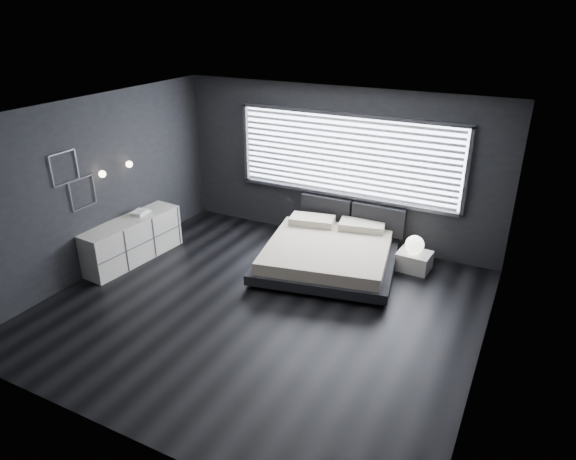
% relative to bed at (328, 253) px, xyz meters
% --- Properties ---
extents(room, '(6.04, 6.00, 2.80)m').
position_rel_bed_xyz_m(room, '(-0.37, -1.59, 1.14)').
color(room, black).
rests_on(room, ground).
extents(window, '(4.14, 0.09, 1.52)m').
position_rel_bed_xyz_m(window, '(-0.17, 1.11, 1.35)').
color(window, white).
rests_on(window, ground).
extents(headboard, '(1.96, 0.16, 0.52)m').
position_rel_bed_xyz_m(headboard, '(0.01, 1.05, 0.31)').
color(headboard, black).
rests_on(headboard, ground).
extents(sconce_near, '(0.18, 0.11, 0.11)m').
position_rel_bed_xyz_m(sconce_near, '(-3.25, -1.54, 1.34)').
color(sconce_near, silver).
rests_on(sconce_near, ground).
extents(sconce_far, '(0.18, 0.11, 0.11)m').
position_rel_bed_xyz_m(sconce_far, '(-3.25, -0.94, 1.34)').
color(sconce_far, silver).
rests_on(sconce_far, ground).
extents(wall_art_upper, '(0.01, 0.48, 0.48)m').
position_rel_bed_xyz_m(wall_art_upper, '(-3.34, -2.14, 1.59)').
color(wall_art_upper, '#47474C').
rests_on(wall_art_upper, ground).
extents(wall_art_lower, '(0.01, 0.48, 0.48)m').
position_rel_bed_xyz_m(wall_art_lower, '(-3.34, -1.89, 1.12)').
color(wall_art_lower, '#47474C').
rests_on(wall_art_lower, ground).
extents(bed, '(2.56, 2.48, 0.57)m').
position_rel_bed_xyz_m(bed, '(0.00, 0.00, 0.00)').
color(bed, black).
rests_on(bed, ground).
extents(nightstand, '(0.56, 0.47, 0.31)m').
position_rel_bed_xyz_m(nightstand, '(1.30, 0.58, -0.11)').
color(nightstand, beige).
rests_on(nightstand, ground).
extents(orb_lamp, '(0.31, 0.31, 0.31)m').
position_rel_bed_xyz_m(orb_lamp, '(1.29, 0.55, 0.20)').
color(orb_lamp, white).
rests_on(orb_lamp, nightstand).
extents(dresser, '(0.68, 1.89, 0.74)m').
position_rel_bed_xyz_m(dresser, '(-3.09, -1.26, 0.11)').
color(dresser, beige).
rests_on(dresser, ground).
extents(book_stack, '(0.27, 0.34, 0.06)m').
position_rel_bed_xyz_m(book_stack, '(-3.12, -0.98, 0.51)').
color(book_stack, white).
rests_on(book_stack, dresser).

